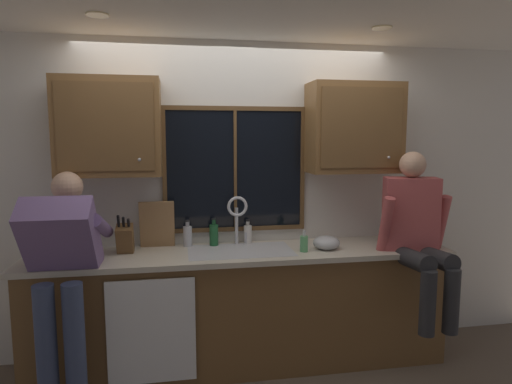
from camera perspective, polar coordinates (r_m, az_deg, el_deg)
name	(u,v)px	position (r m, az deg, el deg)	size (l,w,h in m)	color
back_wall	(236,199)	(3.71, -2.62, -0.86)	(5.55, 0.12, 2.55)	silver
ceiling_downlight_left	(97,15)	(3.12, -19.79, 20.72)	(0.14, 0.14, 0.01)	#FFEAB2
ceiling_downlight_right	(382,28)	(3.39, 15.96, 19.71)	(0.14, 0.14, 0.01)	#FFEAB2
window_glass	(235,170)	(3.62, -2.72, 2.91)	(1.10, 0.02, 0.95)	black
window_frame_top	(235,108)	(3.60, -2.74, 10.73)	(1.17, 0.02, 0.04)	brown
window_frame_bottom	(236,229)	(3.68, -2.65, -4.78)	(1.17, 0.02, 0.04)	brown
window_frame_left	(164,171)	(3.58, -11.76, 2.73)	(0.04, 0.02, 0.95)	brown
window_frame_right	(302,169)	(3.72, 6.01, 3.00)	(0.04, 0.02, 0.95)	brown
window_mullion_center	(235,170)	(3.60, -2.69, 2.90)	(0.02, 0.02, 0.95)	brown
lower_cabinet_run	(242,310)	(3.59, -1.79, -14.95)	(3.15, 0.58, 0.88)	brown
countertop	(242,253)	(3.43, -1.77, -7.93)	(3.21, 0.62, 0.04)	beige
dishwasher_front	(152,332)	(3.27, -13.31, -17.13)	(0.60, 0.02, 0.74)	white
upper_cabinet_left	(109,127)	(3.45, -18.43, 7.92)	(0.75, 0.36, 0.72)	brown
upper_cabinet_right	(354,128)	(3.70, 12.55, 8.04)	(0.75, 0.36, 0.72)	brown
sink	(240,263)	(3.46, -2.02, -9.15)	(0.80, 0.46, 0.21)	#B7B7BC
faucet	(238,214)	(3.55, -2.33, -2.88)	(0.18, 0.09, 0.40)	silver
person_standing	(63,265)	(3.18, -23.70, -8.64)	(0.53, 0.69, 1.55)	#384260
person_sitting_on_counter	(417,228)	(3.56, 20.04, -4.42)	(0.54, 0.64, 1.26)	#262628
knife_block	(125,239)	(3.47, -16.55, -5.85)	(0.12, 0.18, 0.32)	brown
cutting_board	(157,224)	(3.57, -12.65, -4.11)	(0.27, 0.02, 0.38)	#997047
mixing_bowl	(326,243)	(3.52, 9.08, -6.49)	(0.21, 0.21, 0.11)	#B7B7BC
soap_dispenser	(304,243)	(3.41, 6.21, -6.60)	(0.06, 0.07, 0.17)	#59A566
bottle_green_glass	(248,234)	(3.65, -1.07, -5.38)	(0.06, 0.06, 0.20)	silver
bottle_tall_clear	(188,236)	(3.58, -8.81, -5.58)	(0.07, 0.07, 0.21)	#B7B7BC
bottle_amber_small	(214,234)	(3.58, -5.46, -5.46)	(0.07, 0.07, 0.22)	#1E592D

